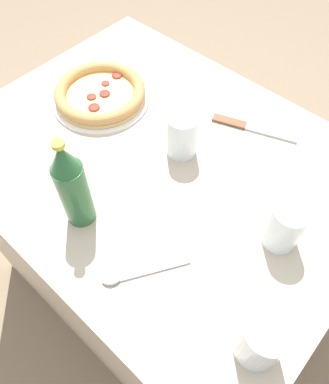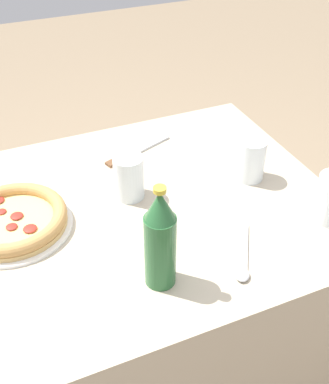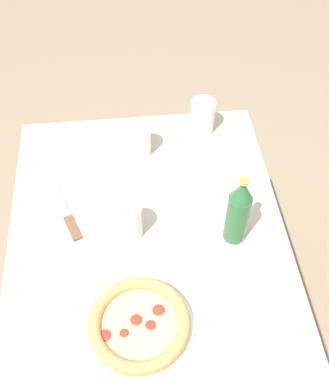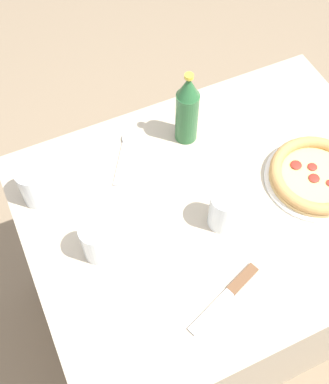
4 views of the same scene
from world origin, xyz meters
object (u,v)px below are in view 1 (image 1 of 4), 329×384
(glass_cola, at_px, (182,137))
(knife, at_px, (250,127))
(pizza_veggie, at_px, (100,94))
(glass_iced_tea, at_px, (285,226))
(glass_mango_juice, at_px, (261,340))
(spoon, at_px, (134,273))
(beer_bottle, at_px, (72,186))

(glass_cola, distance_m, knife, 0.20)
(pizza_veggie, relative_size, glass_iced_tea, 2.37)
(glass_mango_juice, relative_size, spoon, 0.70)
(beer_bottle, height_order, knife, beer_bottle)
(pizza_veggie, relative_size, glass_cola, 2.36)
(glass_mango_juice, distance_m, beer_bottle, 0.44)
(beer_bottle, bearing_deg, glass_cola, 82.39)
(pizza_veggie, height_order, beer_bottle, beer_bottle)
(glass_mango_juice, height_order, knife, glass_mango_juice)
(beer_bottle, distance_m, knife, 0.50)
(pizza_veggie, relative_size, beer_bottle, 1.13)
(beer_bottle, bearing_deg, glass_iced_tea, 34.66)
(glass_iced_tea, distance_m, spoon, 0.32)
(glass_mango_juice, bearing_deg, beer_bottle, -176.77)
(pizza_veggie, xyz_separation_m, glass_cola, (0.29, 0.01, 0.03))
(glass_mango_juice, bearing_deg, spoon, -170.21)
(beer_bottle, bearing_deg, spoon, -6.22)
(glass_iced_tea, height_order, glass_cola, same)
(pizza_veggie, distance_m, glass_iced_tea, 0.60)
(knife, xyz_separation_m, spoon, (0.06, -0.49, 0.00))
(glass_mango_juice, relative_size, beer_bottle, 0.49)
(pizza_veggie, bearing_deg, beer_bottle, -48.72)
(glass_iced_tea, xyz_separation_m, knife, (-0.23, 0.23, -0.05))
(knife, height_order, spoon, spoon)
(spoon, bearing_deg, glass_iced_tea, 57.02)
(glass_cola, relative_size, beer_bottle, 0.48)
(glass_mango_juice, relative_size, knife, 0.53)
(glass_iced_tea, bearing_deg, pizza_veggie, 176.40)
(glass_cola, bearing_deg, beer_bottle, -97.61)
(glass_cola, height_order, beer_bottle, beer_bottle)
(glass_iced_tea, relative_size, beer_bottle, 0.48)
(knife, bearing_deg, glass_iced_tea, -44.34)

